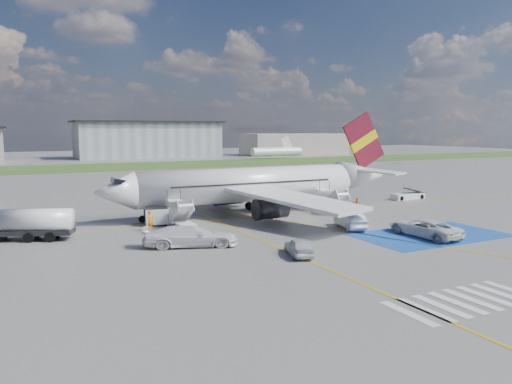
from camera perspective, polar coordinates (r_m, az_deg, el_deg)
ground at (r=45.59m, az=6.79°, el=-5.16°), size 400.00×400.00×0.00m
grass_strip at (r=134.72m, az=-16.10°, el=2.79°), size 400.00×30.00×0.01m
taxiway_line_main at (r=55.79m, az=-0.02°, el=-2.83°), size 120.00×0.20×0.01m
taxiway_line_cross at (r=34.86m, az=9.02°, el=-9.07°), size 0.20×60.00×0.01m
taxiway_line_diag at (r=55.79m, az=-0.02°, el=-2.83°), size 20.71×56.45×0.01m
staging_box at (r=48.90m, az=19.29°, el=-4.67°), size 14.00×8.00×0.01m
crosswalk at (r=31.33m, az=22.70°, el=-11.44°), size 9.00×4.00×0.01m
terminal_centre at (r=177.83m, az=-12.21°, el=5.84°), size 48.00×18.00×12.00m
terminal_east at (r=192.93m, az=4.44°, el=5.48°), size 40.00×16.00×8.00m
airliner at (r=57.75m, az=0.42°, el=0.91°), size 36.81×32.95×11.92m
airstairs_fwd at (r=49.09m, az=-8.25°, el=-3.55°), size 1.90×5.20×3.60m
airstairs_aft at (r=57.56m, az=9.51°, el=-1.99°), size 1.90×5.20×3.60m
fuel_tanker at (r=48.32m, az=-24.83°, el=-3.67°), size 8.34×5.03×2.78m
gpu_cart at (r=51.58m, az=-11.27°, el=-2.85°), size 2.45×1.80×1.86m
belt_loader at (r=72.80m, az=16.98°, el=-0.47°), size 5.37×2.05×1.60m
car_silver_a at (r=38.88m, az=4.94°, el=-6.24°), size 2.79×4.41×1.40m
car_silver_b at (r=49.94m, az=10.71°, el=-3.18°), size 3.15×5.35×1.66m
van_white_a at (r=48.03m, az=18.67°, el=-3.57°), size 2.70×5.69×2.12m
van_white_b at (r=41.92m, az=-7.48°, el=-4.65°), size 6.36×4.17×2.31m
crew_fwd at (r=48.91m, az=-11.97°, el=-3.24°), size 0.86×0.80×1.98m
crew_nose at (r=54.18m, az=-8.89°, el=-2.36°), size 0.98×0.98×1.60m
crew_aft at (r=59.19m, az=11.45°, el=-1.52°), size 0.53×1.08×1.78m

